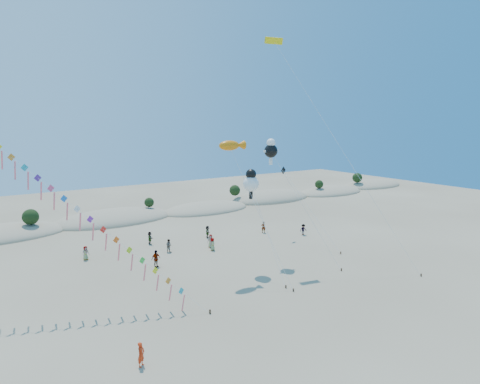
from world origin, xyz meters
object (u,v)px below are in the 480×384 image
Objects in this scene: kite_train at (13,160)px; flyer_foreground at (141,354)px; fish_kite at (232,146)px; parafoil_kite at (277,47)px.

flyer_foreground is at bearing -70.04° from kite_train.
fish_kite is (19.19, -2.76, 0.66)m from kite_train.
fish_kite is at bearing -0.98° from flyer_foreground.
kite_train is 14.76× the size of flyer_foreground.
kite_train is 18.95m from flyer_foreground.
fish_kite reaches higher than flyer_foreground.
flyer_foreground is (-21.61, -13.69, -22.92)m from parafoil_kite.
flyer_foreground is at bearing -147.65° from parafoil_kite.
kite_train is at bearing 171.83° from fish_kite.
kite_train is 1.76× the size of fish_kite.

